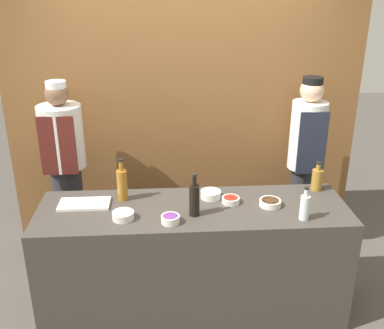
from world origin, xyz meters
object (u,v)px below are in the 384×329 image
Objects in this scene: bottle_soy at (195,199)px; bottle_vinegar at (317,179)px; cutting_board at (84,204)px; chef_left at (65,168)px; sauce_bowl_orange at (123,215)px; bottle_clear at (305,207)px; sauce_bowl_red at (231,200)px; chef_right at (305,160)px; sauce_bowl_purple at (170,219)px; sauce_bowl_brown at (270,202)px; bottle_amber at (122,184)px; sauce_bowl_white at (211,194)px.

bottle_soy is 1.03m from bottle_vinegar.
bottle_soy reaches higher than bottle_vinegar.
cutting_board is 0.22× the size of chef_left.
bottle_soy is (0.49, 0.03, 0.09)m from sauce_bowl_orange.
sauce_bowl_orange is at bearing 176.06° from bottle_clear.
chef_right is (0.78, 0.74, -0.00)m from sauce_bowl_red.
chef_right is at bearing 40.59° from bottle_soy.
sauce_bowl_orange is 1.24m from bottle_clear.
sauce_bowl_purple is 0.75m from sauce_bowl_brown.
bottle_soy is at bearing -169.75° from sauce_bowl_brown.
sauce_bowl_purple is at bearing -149.66° from bottle_soy.
sauce_bowl_purple is 0.55× the size of bottle_vinegar.
chef_right reaches higher than sauce_bowl_red.
bottle_amber is at bearing 172.37° from sauce_bowl_red.
chef_right reaches higher than cutting_board.
sauce_bowl_red reaches higher than cutting_board.
chef_left reaches higher than sauce_bowl_orange.
cutting_board is (-0.93, -0.06, -0.02)m from sauce_bowl_white.
sauce_bowl_purple is at bearing -48.44° from chef_left.
bottle_vinegar reaches higher than sauce_bowl_red.
bottle_clear is (1.53, -0.31, 0.08)m from cutting_board.
chef_right is at bearing 31.02° from sauce_bowl_orange.
bottle_clear is at bearing -29.44° from chef_left.
bottle_amber is (-1.07, 0.17, 0.10)m from sauce_bowl_brown.
sauce_bowl_purple is at bearing -158.98° from bottle_vinegar.
bottle_vinegar reaches higher than sauce_bowl_purple.
cutting_board is 1.59× the size of bottle_vinegar.
sauce_bowl_brown is 1.05× the size of sauce_bowl_orange.
bottle_clear reaches higher than sauce_bowl_brown.
cutting_board is at bearing -68.91° from chef_left.
bottle_soy is at bearing -149.44° from sauce_bowl_red.
sauce_bowl_white is at bearing 48.78° from sauce_bowl_purple.
chef_right reaches higher than bottle_clear.
bottle_vinegar is at bearing 14.22° from sauce_bowl_red.
bottle_soy is 1.35× the size of bottle_vinegar.
chef_left is (-1.06, 0.91, -0.12)m from bottle_soy.
bottle_amber reaches higher than bottle_vinegar.
cutting_board is 0.22× the size of chef_right.
chef_left is at bearing 121.47° from sauce_bowl_orange.
sauce_bowl_purple is at bearing -131.22° from sauce_bowl_white.
sauce_bowl_red is at bearing -29.02° from chef_left.
sauce_bowl_white is 0.66m from bottle_amber.
bottle_soy reaches higher than cutting_board.
bottle_amber is at bearing 171.02° from sauce_bowl_brown.
bottle_amber is at bearing -177.29° from bottle_vinegar.
bottle_vinegar is (0.42, 0.24, 0.07)m from sauce_bowl_brown.
chef_left is at bearing 131.56° from sauce_bowl_purple.
sauce_bowl_orange is 1.51m from bottle_vinegar.
sauce_bowl_red is 0.34m from bottle_soy.
sauce_bowl_brown is 0.10× the size of chef_right.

